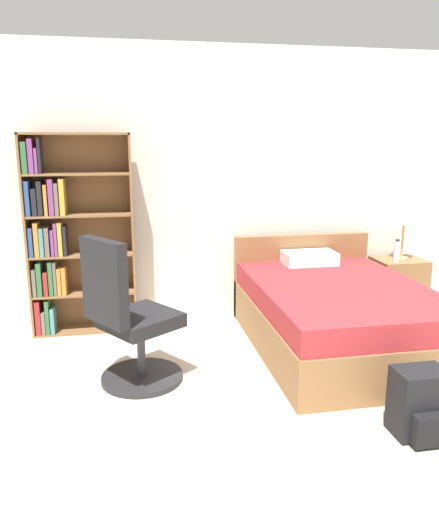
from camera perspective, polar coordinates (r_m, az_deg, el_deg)
wall_back at (r=5.00m, az=5.12°, el=8.10°), size 9.00×0.06×2.60m
bookshelf at (r=4.65m, az=-17.08°, el=2.13°), size 0.93×0.26×1.79m
bed at (r=4.38m, az=13.07°, el=-6.40°), size 1.37×1.92×0.82m
office_chair at (r=3.60m, az=-10.30°, el=-7.52°), size 0.72×0.70×1.10m
nightstand at (r=5.46m, az=19.68°, el=-3.14°), size 0.49×0.42×0.55m
table_lamp at (r=5.32m, az=20.40°, el=4.13°), size 0.25×0.25×0.53m
water_bottle at (r=5.24m, az=19.59°, el=0.53°), size 0.06×0.06×0.23m
backpack_black at (r=3.30m, az=21.98°, el=-15.50°), size 0.31×0.30×0.41m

